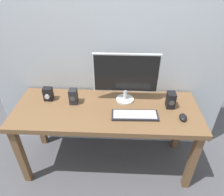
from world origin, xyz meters
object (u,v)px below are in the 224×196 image
(desk, at_px, (107,116))
(mouse, at_px, (183,117))
(audio_controller, at_px, (48,94))
(speaker_left, at_px, (73,96))
(monitor, at_px, (126,76))
(speaker_right, at_px, (171,100))
(keyboard_primary, at_px, (135,115))

(desk, relative_size, mouse, 17.62)
(desk, height_order, audio_controller, audio_controller)
(speaker_left, xyz_separation_m, audio_controller, (-0.26, 0.04, -0.01))
(monitor, xyz_separation_m, speaker_right, (0.42, -0.10, -0.19))
(monitor, xyz_separation_m, keyboard_primary, (0.08, -0.25, -0.25))
(desk, relative_size, monitor, 2.86)
(audio_controller, bearing_deg, mouse, -10.82)
(audio_controller, bearing_deg, desk, -11.57)
(desk, distance_m, mouse, 0.69)
(mouse, bearing_deg, speaker_right, 120.96)
(speaker_left, bearing_deg, monitor, 9.43)
(speaker_right, height_order, speaker_left, speaker_right)
(speaker_right, bearing_deg, mouse, -65.22)
(keyboard_primary, height_order, speaker_right, speaker_right)
(mouse, bearing_deg, keyboard_primary, -176.67)
(desk, distance_m, speaker_right, 0.61)
(monitor, distance_m, audio_controller, 0.77)
(mouse, distance_m, speaker_right, 0.20)
(mouse, xyz_separation_m, audio_controller, (-1.24, 0.24, 0.05))
(desk, relative_size, audio_controller, 12.94)
(monitor, height_order, speaker_right, monitor)
(monitor, bearing_deg, speaker_left, -170.57)
(monitor, xyz_separation_m, mouse, (0.50, -0.27, -0.25))
(monitor, bearing_deg, mouse, -28.89)
(desk, xyz_separation_m, audio_controller, (-0.57, 0.12, 0.16))
(monitor, relative_size, keyboard_primary, 1.46)
(speaker_right, xyz_separation_m, speaker_left, (-0.91, 0.02, -0.00))
(audio_controller, bearing_deg, keyboard_primary, -14.66)
(desk, relative_size, speaker_left, 11.41)
(keyboard_primary, height_order, audio_controller, audio_controller)
(monitor, xyz_separation_m, audio_controller, (-0.74, -0.04, -0.20))
(desk, distance_m, audio_controller, 0.60)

